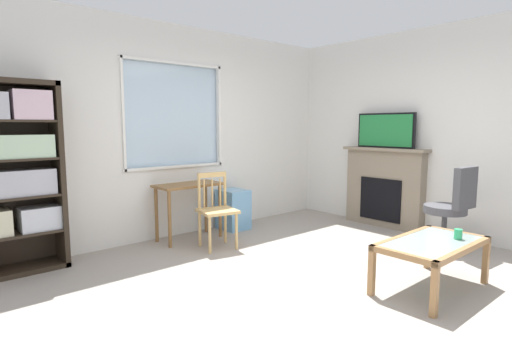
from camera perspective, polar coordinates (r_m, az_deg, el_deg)
name	(u,v)px	position (r m, az deg, el deg)	size (l,w,h in m)	color
ground	(311,284)	(3.95, 7.80, -14.84)	(6.10, 5.76, 0.02)	#9E9389
wall_back_with_window	(178,134)	(5.53, -10.95, 5.83)	(5.10, 0.15, 2.76)	silver
wall_right	(445,132)	(5.90, 24.99, 5.62)	(0.12, 4.96, 2.76)	silver
bookshelf	(11,170)	(4.62, -31.23, 0.69)	(0.90, 0.38, 1.90)	#2D2319
desk_under_window	(189,194)	(5.27, -9.46, -2.53)	(0.85, 0.43, 0.73)	brown
wooden_chair	(216,209)	(4.90, -5.58, -4.69)	(0.50, 0.48, 0.90)	tan
plastic_drawer_unit	(233,209)	(5.79, -3.22, -4.70)	(0.35, 0.40, 0.56)	#72ADDB
fireplace	(384,187)	(6.18, 17.56, -1.50)	(0.26, 1.28, 1.15)	gray
tv	(386,130)	(6.10, 17.76, 6.11)	(0.06, 0.88, 0.50)	black
office_chair	(452,204)	(5.25, 25.90, -3.59)	(0.57, 0.58, 1.00)	#4C4C51
coffee_table	(432,248)	(3.98, 23.48, -9.23)	(1.08, 0.60, 0.45)	#8C9E99
sippy_cup	(458,234)	(4.12, 26.54, -7.31)	(0.07, 0.07, 0.09)	#33B770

